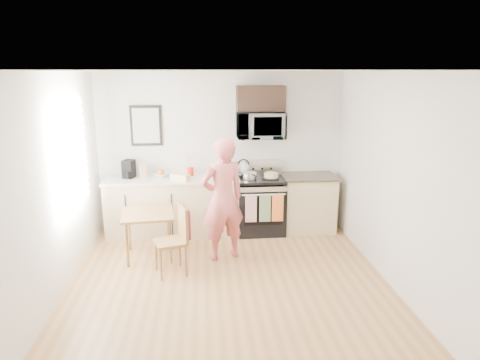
{
  "coord_description": "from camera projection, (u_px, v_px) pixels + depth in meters",
  "views": [
    {
      "loc": [
        -0.29,
        -4.69,
        2.59
      ],
      "look_at": [
        0.2,
        1.0,
        1.14
      ],
      "focal_mm": 32.0,
      "sensor_mm": 36.0,
      "label": 1
    }
  ],
  "objects": [
    {
      "name": "coffee_maker",
      "position": [
        129.0,
        170.0,
        6.82
      ],
      "size": [
        0.21,
        0.26,
        0.29
      ],
      "rotation": [
        0.0,
        0.0,
        -0.26
      ],
      "color": "black",
      "rests_on": "countertop_left"
    },
    {
      "name": "cake",
      "position": [
        271.0,
        176.0,
        6.88
      ],
      "size": [
        0.28,
        0.28,
        0.09
      ],
      "color": "black",
      "rests_on": "range"
    },
    {
      "name": "chair",
      "position": [
        179.0,
        230.0,
        5.57
      ],
      "size": [
        0.51,
        0.48,
        0.91
      ],
      "rotation": [
        0.0,
        0.0,
        0.3
      ],
      "color": "brown",
      "rests_on": "floor"
    },
    {
      "name": "floor",
      "position": [
        230.0,
        291.0,
        5.19
      ],
      "size": [
        4.6,
        4.6,
        0.0
      ],
      "primitive_type": "plane",
      "color": "olive",
      "rests_on": "ground"
    },
    {
      "name": "ceiling",
      "position": [
        229.0,
        71.0,
        4.55
      ],
      "size": [
        4.0,
        4.6,
        0.04
      ],
      "primitive_type": "cube",
      "color": "silver",
      "rests_on": "back_wall"
    },
    {
      "name": "milk_carton",
      "position": [
        143.0,
        171.0,
        6.81
      ],
      "size": [
        0.12,
        0.12,
        0.24
      ],
      "primitive_type": "cube",
      "rotation": [
        0.0,
        0.0,
        0.41
      ],
      "color": "tan",
      "rests_on": "countertop_left"
    },
    {
      "name": "microwave",
      "position": [
        261.0,
        125.0,
        6.82
      ],
      "size": [
        0.76,
        0.51,
        0.42
      ],
      "primitive_type": "imported",
      "color": "silver",
      "rests_on": "back_wall"
    },
    {
      "name": "countertop_left",
      "position": [
        172.0,
        179.0,
        6.83
      ],
      "size": [
        2.14,
        0.64,
        0.04
      ],
      "primitive_type": "cube",
      "color": "silver",
      "rests_on": "cabinet_left"
    },
    {
      "name": "left_wall",
      "position": [
        49.0,
        192.0,
        4.7
      ],
      "size": [
        0.04,
        4.6,
        2.6
      ],
      "primitive_type": "cube",
      "color": "silver",
      "rests_on": "floor"
    },
    {
      "name": "cabinet_left",
      "position": [
        173.0,
        207.0,
        6.95
      ],
      "size": [
        2.1,
        0.6,
        0.9
      ],
      "primitive_type": "cube",
      "color": "tan",
      "rests_on": "floor"
    },
    {
      "name": "front_wall",
      "position": [
        253.0,
        286.0,
        2.65
      ],
      "size": [
        4.0,
        0.04,
        2.6
      ],
      "primitive_type": "cube",
      "color": "silver",
      "rests_on": "floor"
    },
    {
      "name": "pot",
      "position": [
        250.0,
        176.0,
        6.81
      ],
      "size": [
        0.22,
        0.36,
        0.11
      ],
      "rotation": [
        0.0,
        0.0,
        0.31
      ],
      "color": "silver",
      "rests_on": "range"
    },
    {
      "name": "back_wall",
      "position": [
        221.0,
        152.0,
        7.09
      ],
      "size": [
        4.0,
        0.04,
        2.6
      ],
      "primitive_type": "cube",
      "color": "silver",
      "rests_on": "floor"
    },
    {
      "name": "right_wall",
      "position": [
        399.0,
        184.0,
        5.04
      ],
      "size": [
        0.04,
        4.6,
        2.6
      ],
      "primitive_type": "cube",
      "color": "silver",
      "rests_on": "floor"
    },
    {
      "name": "range",
      "position": [
        261.0,
        206.0,
        7.05
      ],
      "size": [
        0.76,
        0.7,
        1.16
      ],
      "color": "black",
      "rests_on": "floor"
    },
    {
      "name": "wall_trivet",
      "position": [
        224.0,
        152.0,
        7.08
      ],
      "size": [
        0.2,
        0.02,
        0.2
      ],
      "primitive_type": "cube",
      "color": "red",
      "rests_on": "back_wall"
    },
    {
      "name": "fruit_bowl",
      "position": [
        162.0,
        174.0,
        6.93
      ],
      "size": [
        0.31,
        0.31,
        0.11
      ],
      "color": "white",
      "rests_on": "countertop_left"
    },
    {
      "name": "knife_block",
      "position": [
        231.0,
        170.0,
        6.94
      ],
      "size": [
        0.14,
        0.16,
        0.2
      ],
      "primitive_type": "cube",
      "rotation": [
        0.0,
        0.0,
        0.53
      ],
      "color": "brown",
      "rests_on": "countertop_left"
    },
    {
      "name": "upper_cabinet",
      "position": [
        261.0,
        98.0,
        6.76
      ],
      "size": [
        0.76,
        0.35,
        0.4
      ],
      "primitive_type": "cube",
      "color": "black",
      "rests_on": "back_wall"
    },
    {
      "name": "bread_bag",
      "position": [
        180.0,
        177.0,
        6.65
      ],
      "size": [
        0.33,
        0.27,
        0.11
      ],
      "primitive_type": "cube",
      "rotation": [
        0.0,
        0.0,
        -0.53
      ],
      "color": "#E3C077",
      "rests_on": "countertop_left"
    },
    {
      "name": "countertop_right",
      "position": [
        309.0,
        176.0,
        7.02
      ],
      "size": [
        0.88,
        0.64,
        0.04
      ],
      "primitive_type": "cube",
      "color": "black",
      "rests_on": "cabinet_right"
    },
    {
      "name": "dining_table",
      "position": [
        148.0,
        218.0,
        6.04
      ],
      "size": [
        0.7,
        0.7,
        0.66
      ],
      "rotation": [
        0.0,
        0.0,
        0.11
      ],
      "color": "brown",
      "rests_on": "floor"
    },
    {
      "name": "window",
      "position": [
        71.0,
        156.0,
        5.42
      ],
      "size": [
        0.06,
        1.4,
        1.5
      ],
      "color": "silver",
      "rests_on": "left_wall"
    },
    {
      "name": "wall_art",
      "position": [
        146.0,
        126.0,
        6.86
      ],
      "size": [
        0.5,
        0.04,
        0.65
      ],
      "color": "black",
      "rests_on": "back_wall"
    },
    {
      "name": "kettle",
      "position": [
        244.0,
        168.0,
        7.09
      ],
      "size": [
        0.21,
        0.21,
        0.27
      ],
      "color": "white",
      "rests_on": "range"
    },
    {
      "name": "utensil_crock",
      "position": [
        190.0,
        168.0,
        6.98
      ],
      "size": [
        0.1,
        0.1,
        0.31
      ],
      "color": "red",
      "rests_on": "countertop_left"
    },
    {
      "name": "person",
      "position": [
        223.0,
        199.0,
        5.94
      ],
      "size": [
        0.75,
        0.62,
        1.75
      ],
      "primitive_type": "imported",
      "rotation": [
        0.0,
        0.0,
        3.52
      ],
      "color": "#B73237",
      "rests_on": "floor"
    },
    {
      "name": "cabinet_right",
      "position": [
        308.0,
        204.0,
        7.13
      ],
      "size": [
        0.84,
        0.6,
        0.9
      ],
      "primitive_type": "cube",
      "color": "tan",
      "rests_on": "floor"
    }
  ]
}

